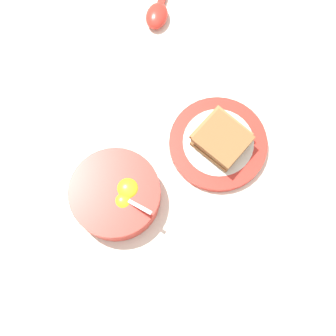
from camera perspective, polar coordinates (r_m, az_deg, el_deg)
ground_plane at (r=0.97m, az=-3.36°, el=7.55°), size 3.00×3.00×0.00m
egg_bowl at (r=0.88m, az=-6.39°, el=-3.22°), size 0.17×0.17×0.08m
toast_plate at (r=0.93m, az=6.11°, el=2.97°), size 0.19×0.19×0.02m
toast_sandwich at (r=0.90m, az=6.58°, el=3.54°), size 0.13×0.12×0.04m
soup_spoon at (r=1.06m, az=-1.17°, el=18.68°), size 0.17×0.07×0.03m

